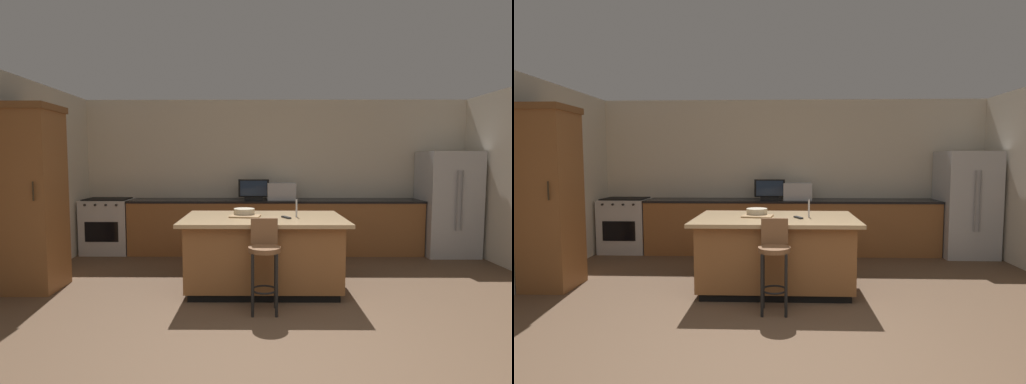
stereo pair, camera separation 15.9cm
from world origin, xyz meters
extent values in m
plane|color=brown|center=(0.00, 0.00, 0.00)|extent=(17.55, 17.55, 0.00)
cube|color=beige|center=(0.00, 4.39, 1.34)|extent=(7.25, 0.12, 2.67)
cube|color=beige|center=(-3.42, 2.19, 1.34)|extent=(0.12, 4.79, 2.67)
cube|color=brown|center=(-0.03, 4.01, 0.45)|extent=(4.95, 0.60, 0.89)
cube|color=black|center=(-0.03, 4.01, 0.91)|extent=(4.97, 0.62, 0.04)
cube|color=black|center=(-0.25, 2.09, 0.04)|extent=(1.73, 0.98, 0.09)
cube|color=brown|center=(-0.25, 2.09, 0.47)|extent=(1.81, 1.06, 0.77)
cube|color=tan|center=(-0.25, 2.09, 0.88)|extent=(1.97, 1.22, 0.04)
cube|color=#B7BABF|center=(2.89, 3.92, 0.88)|extent=(0.85, 0.77, 1.75)
cylinder|color=gray|center=(2.85, 3.51, 0.96)|extent=(0.02, 0.02, 0.96)
cylinder|color=gray|center=(2.93, 3.51, 0.96)|extent=(0.02, 0.02, 0.96)
cube|color=#B7BABF|center=(-2.92, 4.01, 0.46)|extent=(0.79, 0.60, 0.93)
cube|color=black|center=(-2.92, 3.70, 0.42)|extent=(0.56, 0.01, 0.33)
cube|color=black|center=(-2.92, 4.01, 0.94)|extent=(0.71, 0.50, 0.02)
cylinder|color=black|center=(-3.18, 3.69, 0.87)|extent=(0.04, 0.03, 0.04)
cylinder|color=black|center=(-3.00, 3.69, 0.87)|extent=(0.04, 0.03, 0.04)
cylinder|color=black|center=(-2.83, 3.69, 0.87)|extent=(0.04, 0.03, 0.04)
cylinder|color=black|center=(-2.65, 3.69, 0.87)|extent=(0.04, 0.03, 0.04)
cube|color=brown|center=(-3.06, 2.05, 1.13)|extent=(0.58, 0.59, 2.27)
cube|color=brown|center=(-3.06, 2.05, 2.23)|extent=(0.62, 0.63, 0.08)
cylinder|color=#332819|center=(-2.89, 1.74, 1.25)|extent=(0.02, 0.02, 0.22)
cube|color=#B7BABF|center=(0.08, 4.01, 1.07)|extent=(0.48, 0.36, 0.29)
cube|color=black|center=(-0.39, 3.96, 0.95)|extent=(0.31, 0.16, 0.05)
cube|color=black|center=(-0.39, 3.96, 1.13)|extent=(0.52, 0.05, 0.30)
cube|color=#1E2D47|center=(-0.39, 3.93, 1.13)|extent=(0.46, 0.01, 0.26)
cylinder|color=#B2B2B7|center=(0.04, 4.11, 1.05)|extent=(0.02, 0.02, 0.24)
cylinder|color=#B2B2B7|center=(0.16, 2.09, 1.01)|extent=(0.02, 0.02, 0.22)
cylinder|color=brown|center=(-0.25, 1.32, 0.67)|extent=(0.34, 0.34, 0.05)
cube|color=brown|center=(-0.25, 1.47, 0.84)|extent=(0.29, 0.04, 0.28)
cylinder|color=black|center=(-0.37, 1.19, 0.32)|extent=(0.03, 0.03, 0.65)
cylinder|color=black|center=(-0.13, 1.20, 0.32)|extent=(0.03, 0.03, 0.65)
cylinder|color=black|center=(-0.37, 1.44, 0.32)|extent=(0.03, 0.03, 0.65)
cylinder|color=black|center=(-0.13, 1.44, 0.32)|extent=(0.03, 0.03, 0.65)
torus|color=black|center=(-0.25, 1.32, 0.24)|extent=(0.28, 0.28, 0.02)
cylinder|color=beige|center=(-0.49, 2.23, 0.95)|extent=(0.26, 0.26, 0.09)
cube|color=black|center=(-0.52, 2.24, 0.91)|extent=(0.11, 0.16, 0.01)
cube|color=black|center=(0.02, 2.00, 0.91)|extent=(0.11, 0.17, 0.02)
cube|color=#A87F51|center=(-0.48, 2.10, 0.91)|extent=(0.40, 0.30, 0.02)
camera|label=1|loc=(-0.31, -2.70, 1.59)|focal=27.50mm
camera|label=2|loc=(-0.16, -2.70, 1.59)|focal=27.50mm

